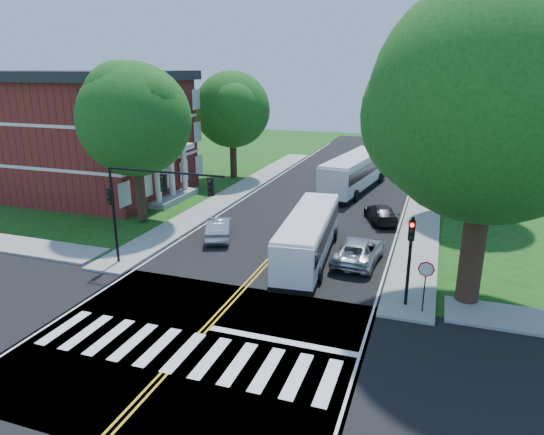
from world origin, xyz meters
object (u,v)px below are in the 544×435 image
at_px(signal_ne, 410,250).
at_px(dark_sedan, 381,213).
at_px(hatchback, 219,228).
at_px(suv, 359,250).
at_px(bus_lead, 309,235).
at_px(bus_follow, 355,172).
at_px(signal_nw, 147,196).

height_order(signal_ne, dark_sedan, signal_ne).
bearing_deg(dark_sedan, hatchback, 15.82).
relative_size(hatchback, suv, 0.85).
bearing_deg(suv, bus_lead, 12.93).
relative_size(signal_ne, bus_follow, 0.34).
bearing_deg(signal_nw, bus_lead, 29.48).
relative_size(bus_lead, bus_follow, 0.85).
distance_m(bus_follow, suv, 17.80).
xyz_separation_m(hatchback, dark_sedan, (9.84, 7.30, -0.07)).
bearing_deg(suv, dark_sedan, -87.73).
bearing_deg(signal_nw, signal_ne, 0.05).
bearing_deg(bus_follow, dark_sedan, 119.49).
distance_m(signal_nw, dark_sedan, 17.88).
bearing_deg(hatchback, signal_ne, 133.60).
height_order(hatchback, dark_sedan, hatchback).
bearing_deg(signal_nw, bus_follow, 71.18).
height_order(bus_follow, dark_sedan, bus_follow).
xyz_separation_m(signal_ne, dark_sedan, (-2.85, 13.42, -2.31)).
xyz_separation_m(signal_nw, bus_lead, (8.01, 4.52, -2.90)).
relative_size(signal_ne, hatchback, 1.01).
bearing_deg(hatchback, suv, 152.57).
relative_size(signal_nw, bus_follow, 0.56).
relative_size(bus_lead, dark_sedan, 2.46).
distance_m(signal_nw, hatchback, 7.26).
bearing_deg(suv, signal_ne, 125.91).
height_order(bus_lead, bus_follow, bus_follow).
height_order(bus_lead, hatchback, bus_lead).
xyz_separation_m(signal_nw, bus_follow, (7.65, 22.45, -2.65)).
distance_m(signal_ne, bus_follow, 23.37).
distance_m(signal_nw, suv, 12.58).
xyz_separation_m(signal_ne, suv, (-3.10, 4.98, -2.24)).
distance_m(bus_follow, dark_sedan, 9.76).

